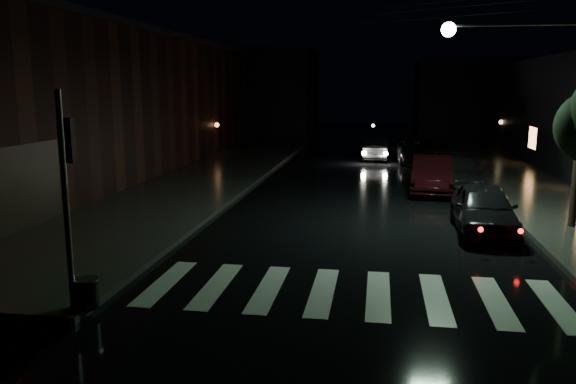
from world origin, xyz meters
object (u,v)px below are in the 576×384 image
at_px(parked_car_b, 432,174).
at_px(parked_car_c, 457,172).
at_px(parked_car_a, 484,209).
at_px(oncoming_car, 377,149).
at_px(parked_car_d, 418,150).

xyz_separation_m(parked_car_b, parked_car_c, (1.16, 1.15, -0.06)).
xyz_separation_m(parked_car_a, parked_car_b, (-0.93, 6.79, 0.03)).
height_order(parked_car_c, oncoming_car, parked_car_c).
bearing_deg(parked_car_b, parked_car_d, 94.96).
xyz_separation_m(parked_car_a, oncoming_car, (-3.32, 17.33, -0.07)).
bearing_deg(parked_car_a, parked_car_c, 90.39).
distance_m(parked_car_a, parked_car_c, 7.94).
relative_size(parked_car_a, parked_car_b, 0.93).
xyz_separation_m(parked_car_a, parked_car_d, (-0.93, 16.27, 0.03)).
bearing_deg(parked_car_c, oncoming_car, 112.31).
bearing_deg(parked_car_a, oncoming_car, 102.89).
bearing_deg(parked_car_d, parked_car_a, -93.21).
relative_size(parked_car_b, parked_car_d, 0.85).
bearing_deg(parked_car_c, parked_car_b, -133.80).
bearing_deg(parked_car_d, oncoming_car, 149.35).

